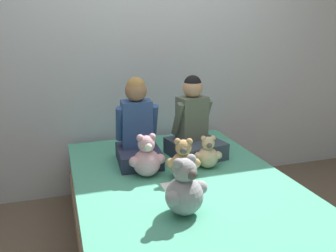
{
  "coord_description": "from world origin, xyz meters",
  "views": [
    {
      "loc": [
        -0.75,
        -2.02,
        1.52
      ],
      "look_at": [
        0.0,
        0.33,
        0.79
      ],
      "focal_mm": 38.0,
      "sensor_mm": 36.0,
      "label": 1
    }
  ],
  "objects_px": {
    "teddy_bear_between_children": "(183,161)",
    "child_on_left": "(137,130)",
    "bed": "(183,214)",
    "sign_card": "(179,186)",
    "child_on_right": "(194,128)",
    "teddy_bear_held_by_right_child": "(208,154)",
    "teddy_bear_at_foot_of_bed": "(185,190)",
    "teddy_bear_held_by_left_child": "(147,158)"
  },
  "relations": [
    {
      "from": "teddy_bear_held_by_left_child",
      "to": "teddy_bear_at_foot_of_bed",
      "type": "height_order",
      "value": "teddy_bear_at_foot_of_bed"
    },
    {
      "from": "bed",
      "to": "teddy_bear_between_children",
      "type": "distance_m",
      "value": 0.37
    },
    {
      "from": "teddy_bear_between_children",
      "to": "teddy_bear_at_foot_of_bed",
      "type": "distance_m",
      "value": 0.47
    },
    {
      "from": "child_on_left",
      "to": "sign_card",
      "type": "xyz_separation_m",
      "value": [
        0.15,
        -0.5,
        -0.24
      ]
    },
    {
      "from": "teddy_bear_at_foot_of_bed",
      "to": "sign_card",
      "type": "xyz_separation_m",
      "value": [
        0.08,
        0.32,
        -0.14
      ]
    },
    {
      "from": "teddy_bear_held_by_right_child",
      "to": "teddy_bear_between_children",
      "type": "distance_m",
      "value": 0.25
    },
    {
      "from": "teddy_bear_between_children",
      "to": "teddy_bear_at_foot_of_bed",
      "type": "bearing_deg",
      "value": -91.06
    },
    {
      "from": "child_on_right",
      "to": "sign_card",
      "type": "relative_size",
      "value": 2.98
    },
    {
      "from": "child_on_right",
      "to": "teddy_bear_held_by_left_child",
      "type": "distance_m",
      "value": 0.53
    },
    {
      "from": "teddy_bear_held_by_left_child",
      "to": "child_on_left",
      "type": "bearing_deg",
      "value": 90.04
    },
    {
      "from": "child_on_right",
      "to": "child_on_left",
      "type": "bearing_deg",
      "value": 167.71
    },
    {
      "from": "bed",
      "to": "teddy_bear_between_children",
      "type": "xyz_separation_m",
      "value": [
        0.01,
        0.04,
        0.37
      ]
    },
    {
      "from": "teddy_bear_held_by_left_child",
      "to": "sign_card",
      "type": "xyz_separation_m",
      "value": [
        0.15,
        -0.23,
        -0.12
      ]
    },
    {
      "from": "teddy_bear_between_children",
      "to": "sign_card",
      "type": "height_order",
      "value": "teddy_bear_between_children"
    },
    {
      "from": "teddy_bear_at_foot_of_bed",
      "to": "sign_card",
      "type": "bearing_deg",
      "value": 53.86
    },
    {
      "from": "bed",
      "to": "teddy_bear_held_by_left_child",
      "type": "bearing_deg",
      "value": 146.14
    },
    {
      "from": "teddy_bear_held_by_left_child",
      "to": "sign_card",
      "type": "height_order",
      "value": "teddy_bear_held_by_left_child"
    },
    {
      "from": "bed",
      "to": "teddy_bear_held_by_right_child",
      "type": "xyz_separation_m",
      "value": [
        0.24,
        0.15,
        0.36
      ]
    },
    {
      "from": "teddy_bear_between_children",
      "to": "bed",
      "type": "bearing_deg",
      "value": -89.85
    },
    {
      "from": "child_on_left",
      "to": "teddy_bear_held_by_right_child",
      "type": "xyz_separation_m",
      "value": [
        0.45,
        -0.27,
        -0.15
      ]
    },
    {
      "from": "bed",
      "to": "sign_card",
      "type": "relative_size",
      "value": 9.38
    },
    {
      "from": "sign_card",
      "to": "child_on_left",
      "type": "bearing_deg",
      "value": 106.52
    },
    {
      "from": "child_on_right",
      "to": "teddy_bear_at_foot_of_bed",
      "type": "distance_m",
      "value": 0.9
    },
    {
      "from": "teddy_bear_held_by_left_child",
      "to": "teddy_bear_held_by_right_child",
      "type": "xyz_separation_m",
      "value": [
        0.45,
        0.01,
        -0.02
      ]
    },
    {
      "from": "child_on_right",
      "to": "teddy_bear_held_by_right_child",
      "type": "relative_size",
      "value": 2.61
    },
    {
      "from": "bed",
      "to": "teddy_bear_at_foot_of_bed",
      "type": "bearing_deg",
      "value": -109.27
    },
    {
      "from": "teddy_bear_held_by_left_child",
      "to": "teddy_bear_at_foot_of_bed",
      "type": "distance_m",
      "value": 0.55
    },
    {
      "from": "teddy_bear_between_children",
      "to": "child_on_left",
      "type": "bearing_deg",
      "value": 138.81
    },
    {
      "from": "child_on_left",
      "to": "teddy_bear_held_by_left_child",
      "type": "bearing_deg",
      "value": -86.74
    },
    {
      "from": "teddy_bear_held_by_right_child",
      "to": "teddy_bear_held_by_left_child",
      "type": "bearing_deg",
      "value": -168.0
    },
    {
      "from": "bed",
      "to": "child_on_right",
      "type": "height_order",
      "value": "child_on_right"
    },
    {
      "from": "teddy_bear_held_by_right_child",
      "to": "bed",
      "type": "bearing_deg",
      "value": -137.09
    },
    {
      "from": "bed",
      "to": "sign_card",
      "type": "xyz_separation_m",
      "value": [
        -0.06,
        -0.09,
        0.26
      ]
    },
    {
      "from": "teddy_bear_held_by_right_child",
      "to": "teddy_bear_between_children",
      "type": "xyz_separation_m",
      "value": [
        -0.23,
        -0.11,
        0.01
      ]
    },
    {
      "from": "sign_card",
      "to": "teddy_bear_at_foot_of_bed",
      "type": "bearing_deg",
      "value": -104.35
    },
    {
      "from": "teddy_bear_held_by_left_child",
      "to": "child_on_right",
      "type": "bearing_deg",
      "value": 31.56
    },
    {
      "from": "sign_card",
      "to": "teddy_bear_held_by_right_child",
      "type": "bearing_deg",
      "value": 37.97
    },
    {
      "from": "teddy_bear_held_by_left_child",
      "to": "teddy_bear_at_foot_of_bed",
      "type": "bearing_deg",
      "value": -82.1
    },
    {
      "from": "child_on_left",
      "to": "sign_card",
      "type": "distance_m",
      "value": 0.58
    },
    {
      "from": "bed",
      "to": "teddy_bear_at_foot_of_bed",
      "type": "relative_size",
      "value": 5.92
    },
    {
      "from": "child_on_left",
      "to": "child_on_right",
      "type": "xyz_separation_m",
      "value": [
        0.44,
        -0.01,
        -0.02
      ]
    },
    {
      "from": "bed",
      "to": "teddy_bear_held_by_right_child",
      "type": "bearing_deg",
      "value": 31.59
    }
  ]
}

